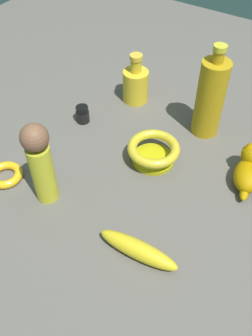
{
  "coord_description": "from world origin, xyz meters",
  "views": [
    {
      "loc": [
        0.5,
        0.32,
        0.68
      ],
      "look_at": [
        0.0,
        0.0,
        0.04
      ],
      "focal_mm": 39.57,
      "sensor_mm": 36.0,
      "label": 1
    }
  ],
  "objects": [
    {
      "name": "bottle_short",
      "position": [
        -0.29,
        -0.15,
        0.06
      ],
      "size": [
        0.08,
        0.08,
        0.15
      ],
      "color": "gold",
      "rests_on": "ground"
    },
    {
      "name": "bottle_tall",
      "position": [
        -0.27,
        0.08,
        0.11
      ],
      "size": [
        0.07,
        0.07,
        0.26
      ],
      "color": "#B78E13",
      "rests_on": "ground"
    },
    {
      "name": "cat_figurine",
      "position": [
        -0.16,
        0.25,
        0.04
      ],
      "size": [
        0.14,
        0.09,
        0.09
      ],
      "color": "#B48105",
      "rests_on": "ground"
    },
    {
      "name": "ground",
      "position": [
        0.0,
        0.0,
        0.0
      ],
      "size": [
        2.0,
        2.0,
        0.0
      ],
      "primitive_type": "plane",
      "color": "#5B5651"
    },
    {
      "name": "bangle",
      "position": [
        0.15,
        -0.25,
        0.01
      ],
      "size": [
        0.09,
        0.09,
        0.02
      ],
      "primitive_type": "torus",
      "color": "yellow",
      "rests_on": "ground"
    },
    {
      "name": "person_figure_adult",
      "position": [
        0.14,
        -0.13,
        0.11
      ],
      "size": [
        0.07,
        0.07,
        0.21
      ],
      "color": "gold",
      "rests_on": "ground"
    },
    {
      "name": "nail_polish_jar",
      "position": [
        -0.12,
        -0.22,
        0.02
      ],
      "size": [
        0.04,
        0.04,
        0.05
      ],
      "color": "black",
      "rests_on": "ground"
    },
    {
      "name": "bowl",
      "position": [
        -0.09,
        0.02,
        0.03
      ],
      "size": [
        0.13,
        0.13,
        0.05
      ],
      "color": "#B4AE12",
      "rests_on": "ground"
    },
    {
      "name": "banana",
      "position": [
        0.16,
        0.13,
        0.02
      ],
      "size": [
        0.05,
        0.18,
        0.04
      ],
      "primitive_type": "ellipsoid",
      "rotation": [
        0.0,
        0.0,
        1.63
      ],
      "color": "gold",
      "rests_on": "ground"
    }
  ]
}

